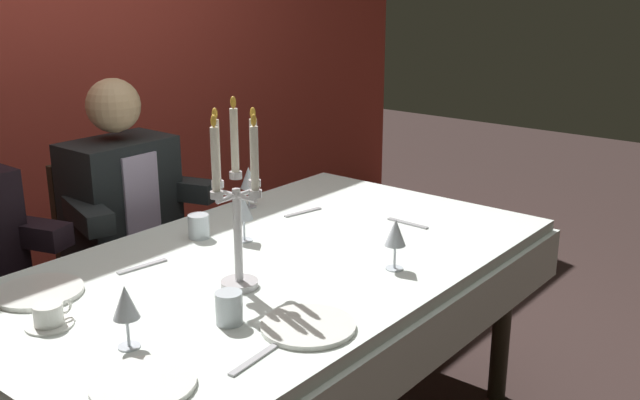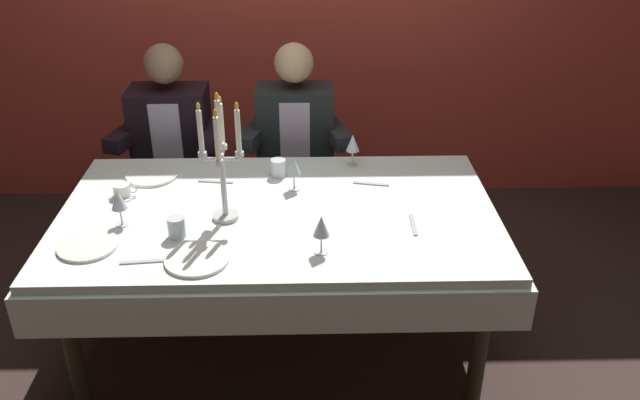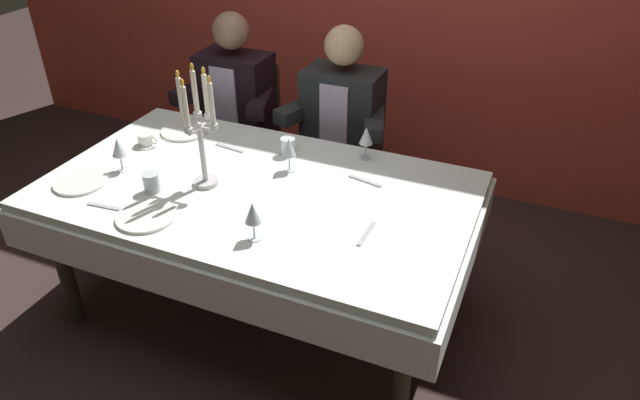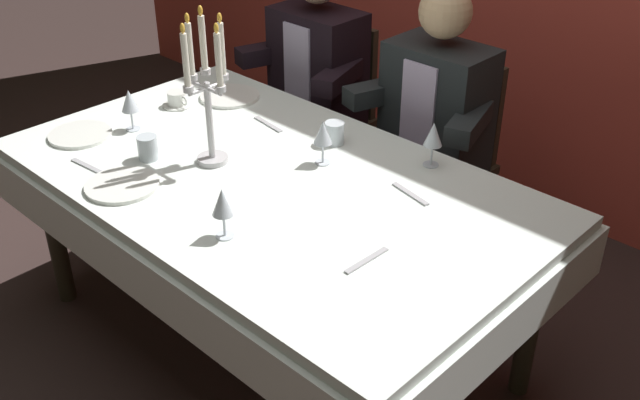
# 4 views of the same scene
# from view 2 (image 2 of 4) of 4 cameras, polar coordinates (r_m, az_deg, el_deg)

# --- Properties ---
(ground_plane) EXTENTS (12.00, 12.00, 0.00)m
(ground_plane) POSITION_cam_2_polar(r_m,az_deg,el_deg) (3.29, -3.25, -12.17)
(ground_plane) COLOR #372825
(dining_table) EXTENTS (1.94, 1.14, 0.74)m
(dining_table) POSITION_cam_2_polar(r_m,az_deg,el_deg) (2.93, -3.58, -2.89)
(dining_table) COLOR white
(dining_table) RESTS_ON ground_plane
(candelabra) EXTENTS (0.19, 0.19, 0.56)m
(candelabra) POSITION_cam_2_polar(r_m,az_deg,el_deg) (2.71, -8.54, 3.28)
(candelabra) COLOR silver
(candelabra) RESTS_ON dining_table
(dinner_plate_0) EXTENTS (0.25, 0.25, 0.01)m
(dinner_plate_0) POSITION_cam_2_polar(r_m,az_deg,el_deg) (2.56, -10.63, -5.09)
(dinner_plate_0) COLOR white
(dinner_plate_0) RESTS_ON dining_table
(dinner_plate_1) EXTENTS (0.25, 0.25, 0.01)m
(dinner_plate_1) POSITION_cam_2_polar(r_m,az_deg,el_deg) (3.25, -14.38, 2.11)
(dinner_plate_1) COLOR white
(dinner_plate_1) RESTS_ON dining_table
(dinner_plate_2) EXTENTS (0.24, 0.24, 0.01)m
(dinner_plate_2) POSITION_cam_2_polar(r_m,az_deg,el_deg) (2.75, -19.51, -3.78)
(dinner_plate_2) COLOR white
(dinner_plate_2) RESTS_ON dining_table
(wine_glass_0) EXTENTS (0.07, 0.07, 0.16)m
(wine_glass_0) POSITION_cam_2_polar(r_m,az_deg,el_deg) (3.23, 2.86, 4.89)
(wine_glass_0) COLOR silver
(wine_glass_0) RESTS_ON dining_table
(wine_glass_1) EXTENTS (0.07, 0.07, 0.16)m
(wine_glass_1) POSITION_cam_2_polar(r_m,az_deg,el_deg) (2.99, -2.28, 2.94)
(wine_glass_1) COLOR silver
(wine_glass_1) RESTS_ON dining_table
(wine_glass_2) EXTENTS (0.07, 0.07, 0.16)m
(wine_glass_2) POSITION_cam_2_polar(r_m,az_deg,el_deg) (2.51, 0.12, -2.38)
(wine_glass_2) COLOR silver
(wine_glass_2) RESTS_ON dining_table
(wine_glass_3) EXTENTS (0.07, 0.07, 0.16)m
(wine_glass_3) POSITION_cam_2_polar(r_m,az_deg,el_deg) (2.82, -17.10, -0.07)
(wine_glass_3) COLOR silver
(wine_glass_3) RESTS_ON dining_table
(water_tumbler_0) EXTENTS (0.07, 0.07, 0.08)m
(water_tumbler_0) POSITION_cam_2_polar(r_m,az_deg,el_deg) (3.15, -3.64, 2.81)
(water_tumbler_0) COLOR silver
(water_tumbler_0) RESTS_ON dining_table
(water_tumbler_1) EXTENTS (0.07, 0.07, 0.09)m
(water_tumbler_1) POSITION_cam_2_polar(r_m,az_deg,el_deg) (2.71, -12.37, -2.33)
(water_tumbler_1) COLOR silver
(water_tumbler_1) RESTS_ON dining_table
(coffee_cup_0) EXTENTS (0.13, 0.12, 0.06)m
(coffee_cup_0) POSITION_cam_2_polar(r_m,az_deg,el_deg) (3.09, -16.80, 0.74)
(coffee_cup_0) COLOR white
(coffee_cup_0) RESTS_ON dining_table
(knife_0) EXTENTS (0.19, 0.04, 0.01)m
(knife_0) POSITION_cam_2_polar(r_m,az_deg,el_deg) (2.60, -14.97, -5.19)
(knife_0) COLOR #B7B7BC
(knife_0) RESTS_ON dining_table
(fork_1) EXTENTS (0.17, 0.05, 0.01)m
(fork_1) POSITION_cam_2_polar(r_m,az_deg,el_deg) (3.09, 4.46, 1.42)
(fork_1) COLOR #B7B7BC
(fork_1) RESTS_ON dining_table
(spoon_2) EXTENTS (0.02, 0.17, 0.01)m
(spoon_2) POSITION_cam_2_polar(r_m,az_deg,el_deg) (2.77, 8.11, -2.15)
(spoon_2) COLOR #B7B7BC
(spoon_2) RESTS_ON dining_table
(spoon_3) EXTENTS (0.17, 0.04, 0.01)m
(spoon_3) POSITION_cam_2_polar(r_m,az_deg,el_deg) (3.14, -9.04, 1.59)
(spoon_3) COLOR #B7B7BC
(spoon_3) RESTS_ON dining_table
(seated_diner_0) EXTENTS (0.63, 0.48, 1.24)m
(seated_diner_0) POSITION_cam_2_polar(r_m,az_deg,el_deg) (3.74, -12.76, 5.62)
(seated_diner_0) COLOR #322C1F
(seated_diner_0) RESTS_ON ground_plane
(seated_diner_1) EXTENTS (0.63, 0.48, 1.24)m
(seated_diner_1) POSITION_cam_2_polar(r_m,az_deg,el_deg) (3.67, -2.16, 5.86)
(seated_diner_1) COLOR #322C1F
(seated_diner_1) RESTS_ON ground_plane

